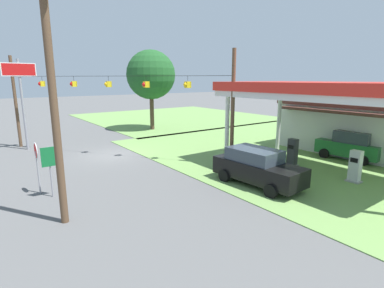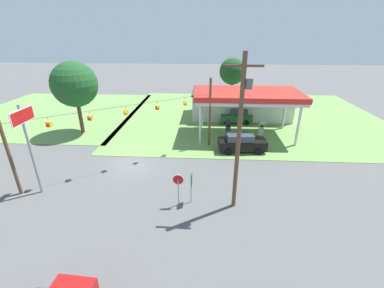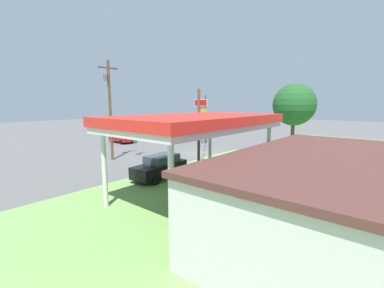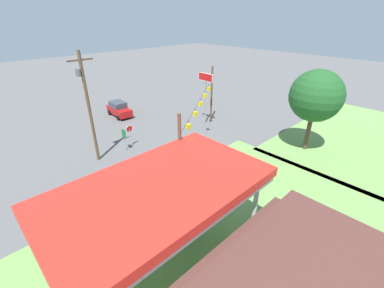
{
  "view_description": "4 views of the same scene",
  "coord_description": "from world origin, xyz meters",
  "px_view_note": "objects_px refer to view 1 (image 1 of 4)",
  "views": [
    {
      "loc": [
        20.47,
        -7.84,
        5.43
      ],
      "look_at": [
        5.89,
        2.86,
        1.49
      ],
      "focal_mm": 28.0,
      "sensor_mm": 36.0,
      "label": 1
    },
    {
      "loc": [
        6.89,
        -20.61,
        11.4
      ],
      "look_at": [
        5.55,
        1.41,
        1.66
      ],
      "focal_mm": 24.0,
      "sensor_mm": 36.0,
      "label": 2
    },
    {
      "loc": [
        24.31,
        18.47,
        5.99
      ],
      "look_at": [
        5.67,
        3.0,
        2.17
      ],
      "focal_mm": 24.0,
      "sensor_mm": 36.0,
      "label": 3
    },
    {
      "loc": [
        17.59,
        17.07,
        13.05
      ],
      "look_at": [
        2.98,
        1.85,
        2.32
      ],
      "focal_mm": 24.0,
      "sensor_mm": 36.0,
      "label": 4
    }
  ],
  "objects_px": {
    "fuel_pump_far": "(355,167)",
    "utility_pole_main": "(50,68)",
    "stop_sign_overhead": "(21,86)",
    "stop_sign_roadside": "(36,157)",
    "car_at_pumps_front": "(257,167)",
    "route_sign": "(50,162)",
    "car_at_pumps_rear": "(351,145)",
    "gas_station_store": "(384,130)",
    "fuel_pump_near": "(292,153)",
    "tree_west_verge": "(151,75)",
    "gas_station_canopy": "(328,91)"
  },
  "relations": [
    {
      "from": "fuel_pump_far",
      "to": "utility_pole_main",
      "type": "xyz_separation_m",
      "value": [
        -4.34,
        -13.64,
        4.96
      ]
    },
    {
      "from": "fuel_pump_near",
      "to": "fuel_pump_far",
      "type": "relative_size",
      "value": 1.0
    },
    {
      "from": "gas_station_store",
      "to": "route_sign",
      "type": "distance_m",
      "value": 21.67
    },
    {
      "from": "stop_sign_overhead",
      "to": "fuel_pump_near",
      "type": "bearing_deg",
      "value": 40.45
    },
    {
      "from": "gas_station_store",
      "to": "tree_west_verge",
      "type": "xyz_separation_m",
      "value": [
        -19.83,
        -7.82,
        3.96
      ]
    },
    {
      "from": "gas_station_store",
      "to": "stop_sign_roadside",
      "type": "bearing_deg",
      "value": -107.21
    },
    {
      "from": "car_at_pumps_front",
      "to": "route_sign",
      "type": "bearing_deg",
      "value": -120.78
    },
    {
      "from": "gas_station_store",
      "to": "route_sign",
      "type": "height_order",
      "value": "gas_station_store"
    },
    {
      "from": "fuel_pump_far",
      "to": "car_at_pumps_front",
      "type": "distance_m",
      "value": 5.31
    },
    {
      "from": "gas_station_store",
      "to": "tree_west_verge",
      "type": "bearing_deg",
      "value": -158.48
    },
    {
      "from": "utility_pole_main",
      "to": "tree_west_verge",
      "type": "height_order",
      "value": "utility_pole_main"
    },
    {
      "from": "utility_pole_main",
      "to": "tree_west_verge",
      "type": "bearing_deg",
      "value": 142.26
    },
    {
      "from": "car_at_pumps_rear",
      "to": "stop_sign_roadside",
      "type": "xyz_separation_m",
      "value": [
        -5.82,
        -18.33,
        0.79
      ]
    },
    {
      "from": "fuel_pump_near",
      "to": "car_at_pumps_rear",
      "type": "distance_m",
      "value": 4.72
    },
    {
      "from": "tree_west_verge",
      "to": "car_at_pumps_front",
      "type": "bearing_deg",
      "value": -12.5
    },
    {
      "from": "gas_station_store",
      "to": "fuel_pump_near",
      "type": "bearing_deg",
      "value": -106.44
    },
    {
      "from": "stop_sign_roadside",
      "to": "route_sign",
      "type": "bearing_deg",
      "value": -156.51
    },
    {
      "from": "gas_station_canopy",
      "to": "stop_sign_overhead",
      "type": "bearing_deg",
      "value": -142.94
    },
    {
      "from": "stop_sign_roadside",
      "to": "car_at_pumps_front",
      "type": "bearing_deg",
      "value": -120.27
    },
    {
      "from": "route_sign",
      "to": "utility_pole_main",
      "type": "relative_size",
      "value": 0.23
    },
    {
      "from": "tree_west_verge",
      "to": "gas_station_canopy",
      "type": "bearing_deg",
      "value": 1.04
    },
    {
      "from": "stop_sign_roadside",
      "to": "tree_west_verge",
      "type": "xyz_separation_m",
      "value": [
        -13.23,
        13.48,
        4.03
      ]
    },
    {
      "from": "stop_sign_overhead",
      "to": "fuel_pump_far",
      "type": "bearing_deg",
      "value": 34.13
    },
    {
      "from": "fuel_pump_near",
      "to": "fuel_pump_far",
      "type": "bearing_deg",
      "value": 0.0
    },
    {
      "from": "fuel_pump_far",
      "to": "stop_sign_overhead",
      "type": "distance_m",
      "value": 23.27
    },
    {
      "from": "stop_sign_roadside",
      "to": "route_sign",
      "type": "distance_m",
      "value": 0.98
    },
    {
      "from": "gas_station_canopy",
      "to": "gas_station_store",
      "type": "height_order",
      "value": "gas_station_canopy"
    },
    {
      "from": "fuel_pump_far",
      "to": "utility_pole_main",
      "type": "relative_size",
      "value": 0.17
    },
    {
      "from": "car_at_pumps_front",
      "to": "tree_west_verge",
      "type": "relative_size",
      "value": 0.58
    },
    {
      "from": "route_sign",
      "to": "tree_west_verge",
      "type": "height_order",
      "value": "tree_west_verge"
    },
    {
      "from": "fuel_pump_near",
      "to": "route_sign",
      "type": "bearing_deg",
      "value": -104.58
    },
    {
      "from": "utility_pole_main",
      "to": "tree_west_verge",
      "type": "relative_size",
      "value": 1.23
    },
    {
      "from": "gas_station_store",
      "to": "fuel_pump_far",
      "type": "xyz_separation_m",
      "value": [
        1.68,
        -7.46,
        -1.04
      ]
    },
    {
      "from": "car_at_pumps_front",
      "to": "utility_pole_main",
      "type": "xyz_separation_m",
      "value": [
        -1.51,
        -9.15,
        4.82
      ]
    },
    {
      "from": "tree_west_verge",
      "to": "car_at_pumps_rear",
      "type": "bearing_deg",
      "value": 14.29
    },
    {
      "from": "route_sign",
      "to": "utility_pole_main",
      "type": "xyz_separation_m",
      "value": [
        3.04,
        -0.2,
        4.09
      ]
    },
    {
      "from": "route_sign",
      "to": "stop_sign_overhead",
      "type": "bearing_deg",
      "value": 177.08
    },
    {
      "from": "stop_sign_roadside",
      "to": "stop_sign_overhead",
      "type": "xyz_separation_m",
      "value": [
        -10.68,
        0.98,
        3.09
      ]
    },
    {
      "from": "gas_station_store",
      "to": "stop_sign_roadside",
      "type": "relative_size",
      "value": 5.49
    },
    {
      "from": "car_at_pumps_front",
      "to": "fuel_pump_far",
      "type": "bearing_deg",
      "value": 54.01
    },
    {
      "from": "route_sign",
      "to": "fuel_pump_far",
      "type": "bearing_deg",
      "value": 61.23
    },
    {
      "from": "gas_station_store",
      "to": "utility_pole_main",
      "type": "relative_size",
      "value": 1.32
    },
    {
      "from": "gas_station_store",
      "to": "stop_sign_roadside",
      "type": "height_order",
      "value": "gas_station_store"
    },
    {
      "from": "stop_sign_roadside",
      "to": "stop_sign_overhead",
      "type": "bearing_deg",
      "value": -5.25
    },
    {
      "from": "tree_west_verge",
      "to": "fuel_pump_near",
      "type": "bearing_deg",
      "value": 1.15
    },
    {
      "from": "car_at_pumps_front",
      "to": "car_at_pumps_rear",
      "type": "xyz_separation_m",
      "value": [
        0.37,
        8.99,
        0.04
      ]
    },
    {
      "from": "gas_station_canopy",
      "to": "stop_sign_roadside",
      "type": "bearing_deg",
      "value": -114.61
    },
    {
      "from": "gas_station_store",
      "to": "fuel_pump_near",
      "type": "height_order",
      "value": "gas_station_store"
    },
    {
      "from": "car_at_pumps_front",
      "to": "utility_pole_main",
      "type": "relative_size",
      "value": 0.47
    },
    {
      "from": "fuel_pump_near",
      "to": "stop_sign_roadside",
      "type": "xyz_separation_m",
      "value": [
        -4.39,
        -13.83,
        0.98
      ]
    }
  ]
}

